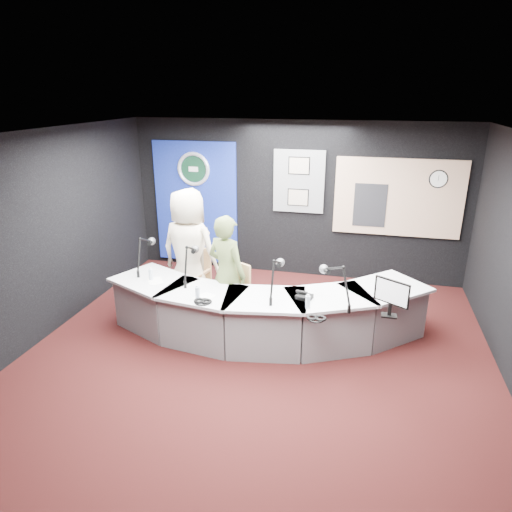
% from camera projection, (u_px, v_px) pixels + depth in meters
% --- Properties ---
extents(ground, '(6.00, 6.00, 0.00)m').
position_uv_depth(ground, '(256.00, 357.00, 5.93)').
color(ground, black).
rests_on(ground, ground).
extents(ceiling, '(6.00, 6.00, 0.02)m').
position_uv_depth(ceiling, '(257.00, 136.00, 4.97)').
color(ceiling, silver).
rests_on(ceiling, ground).
extents(wall_back, '(6.00, 0.02, 2.80)m').
position_uv_depth(wall_back, '(296.00, 200.00, 8.19)').
color(wall_back, black).
rests_on(wall_back, ground).
extents(wall_front, '(6.00, 0.02, 2.80)m').
position_uv_depth(wall_front, '(138.00, 424.00, 2.71)').
color(wall_front, black).
rests_on(wall_front, ground).
extents(wall_left, '(0.02, 6.00, 2.80)m').
position_uv_depth(wall_left, '(39.00, 238.00, 6.11)').
color(wall_left, black).
rests_on(wall_left, ground).
extents(broadcast_desk, '(4.50, 1.90, 0.75)m').
position_uv_depth(broadcast_desk, '(262.00, 312.00, 6.31)').
color(broadcast_desk, silver).
rests_on(broadcast_desk, ground).
extents(backdrop_panel, '(1.60, 0.05, 2.30)m').
position_uv_depth(backdrop_panel, '(196.00, 203.00, 8.63)').
color(backdrop_panel, navy).
rests_on(backdrop_panel, wall_back).
extents(agency_seal, '(0.63, 0.07, 0.63)m').
position_uv_depth(agency_seal, '(193.00, 169.00, 8.37)').
color(agency_seal, silver).
rests_on(agency_seal, backdrop_panel).
extents(seal_center, '(0.48, 0.01, 0.48)m').
position_uv_depth(seal_center, '(194.00, 169.00, 8.38)').
color(seal_center, black).
rests_on(seal_center, backdrop_panel).
extents(pinboard, '(0.90, 0.04, 1.10)m').
position_uv_depth(pinboard, '(299.00, 182.00, 8.03)').
color(pinboard, slate).
rests_on(pinboard, wall_back).
extents(framed_photo_upper, '(0.34, 0.02, 0.27)m').
position_uv_depth(framed_photo_upper, '(299.00, 166.00, 7.90)').
color(framed_photo_upper, gray).
rests_on(framed_photo_upper, pinboard).
extents(framed_photo_lower, '(0.34, 0.02, 0.27)m').
position_uv_depth(framed_photo_lower, '(298.00, 198.00, 8.10)').
color(framed_photo_lower, gray).
rests_on(framed_photo_lower, pinboard).
extents(booth_window_frame, '(2.12, 0.06, 1.32)m').
position_uv_depth(booth_window_frame, '(398.00, 198.00, 7.72)').
color(booth_window_frame, tan).
rests_on(booth_window_frame, wall_back).
extents(booth_glow, '(2.00, 0.02, 1.20)m').
position_uv_depth(booth_glow, '(398.00, 198.00, 7.71)').
color(booth_glow, '#D7A788').
rests_on(booth_glow, booth_window_frame).
extents(equipment_rack, '(0.55, 0.02, 0.75)m').
position_uv_depth(equipment_rack, '(370.00, 205.00, 7.84)').
color(equipment_rack, black).
rests_on(equipment_rack, booth_window_frame).
extents(wall_clock, '(0.28, 0.01, 0.28)m').
position_uv_depth(wall_clock, '(438.00, 179.00, 7.44)').
color(wall_clock, white).
rests_on(wall_clock, booth_window_frame).
extents(armchair_left, '(0.71, 0.71, 1.06)m').
position_uv_depth(armchair_left, '(191.00, 278.00, 7.07)').
color(armchair_left, '#A57A4B').
rests_on(armchair_left, ground).
extents(armchair_right, '(0.76, 0.76, 1.00)m').
position_uv_depth(armchair_right, '(227.00, 296.00, 6.51)').
color(armchair_right, '#A57A4B').
rests_on(armchair_right, ground).
extents(draped_jacket, '(0.51, 0.20, 0.70)m').
position_uv_depth(draped_jacket, '(192.00, 266.00, 7.28)').
color(draped_jacket, slate).
rests_on(draped_jacket, armchair_left).
extents(person_man, '(1.03, 0.76, 1.93)m').
position_uv_depth(person_man, '(189.00, 251.00, 6.92)').
color(person_man, beige).
rests_on(person_man, ground).
extents(person_woman, '(0.72, 0.60, 1.69)m').
position_uv_depth(person_woman, '(227.00, 274.00, 6.39)').
color(person_woman, '#536233').
rests_on(person_woman, ground).
extents(computer_monitor, '(0.42, 0.28, 0.32)m').
position_uv_depth(computer_monitor, '(392.00, 292.00, 5.28)').
color(computer_monitor, black).
rests_on(computer_monitor, broadcast_desk).
extents(desk_phone, '(0.23, 0.20, 0.05)m').
position_uv_depth(desk_phone, '(304.00, 297.00, 5.84)').
color(desk_phone, black).
rests_on(desk_phone, broadcast_desk).
extents(headphones_near, '(0.22, 0.22, 0.04)m').
position_uv_depth(headphones_near, '(316.00, 318.00, 5.31)').
color(headphones_near, black).
rests_on(headphones_near, broadcast_desk).
extents(headphones_far, '(0.24, 0.24, 0.04)m').
position_uv_depth(headphones_far, '(203.00, 301.00, 5.73)').
color(headphones_far, black).
rests_on(headphones_far, broadcast_desk).
extents(paper_stack, '(0.32, 0.33, 0.00)m').
position_uv_depth(paper_stack, '(155.00, 281.00, 6.38)').
color(paper_stack, white).
rests_on(paper_stack, broadcast_desk).
extents(notepad, '(0.29, 0.32, 0.00)m').
position_uv_depth(notepad, '(204.00, 297.00, 5.88)').
color(notepad, white).
rests_on(notepad, broadcast_desk).
extents(boom_mic_a, '(0.18, 0.74, 0.60)m').
position_uv_depth(boom_mic_a, '(145.00, 250.00, 6.70)').
color(boom_mic_a, black).
rests_on(boom_mic_a, broadcast_desk).
extents(boom_mic_b, '(0.20, 0.74, 0.60)m').
position_uv_depth(boom_mic_b, '(190.00, 259.00, 6.35)').
color(boom_mic_b, black).
rests_on(boom_mic_b, broadcast_desk).
extents(boom_mic_c, '(0.16, 0.74, 0.60)m').
position_uv_depth(boom_mic_c, '(276.00, 274.00, 5.84)').
color(boom_mic_c, black).
rests_on(boom_mic_c, broadcast_desk).
extents(boom_mic_d, '(0.49, 0.62, 0.60)m').
position_uv_depth(boom_mic_d, '(336.00, 280.00, 5.64)').
color(boom_mic_d, black).
rests_on(boom_mic_d, broadcast_desk).
extents(water_bottles, '(2.32, 0.49, 0.18)m').
position_uv_depth(water_bottles, '(223.00, 287.00, 5.96)').
color(water_bottles, silver).
rests_on(water_bottles, broadcast_desk).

